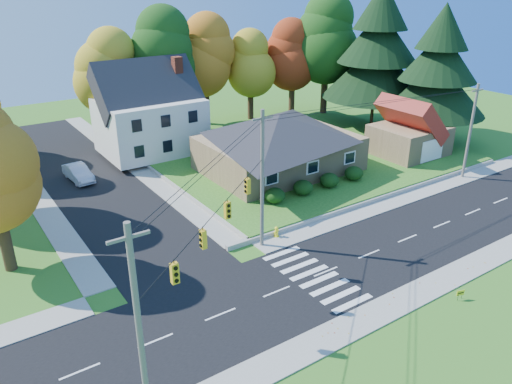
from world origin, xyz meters
TOP-DOWN VIEW (x-y plane):
  - ground at (0.00, 0.00)m, footprint 120.00×120.00m
  - road_main at (0.00, 0.00)m, footprint 90.00×8.00m
  - road_cross at (-8.00, 26.00)m, footprint 8.00×44.00m
  - sidewalk_north at (0.00, 5.00)m, footprint 90.00×2.00m
  - sidewalk_south at (0.00, -5.00)m, footprint 90.00×2.00m
  - lawn at (13.00, 21.00)m, footprint 30.00×30.00m
  - ranch_house at (8.00, 16.00)m, footprint 14.60×10.60m
  - colonial_house at (0.04, 28.00)m, footprint 10.40×8.40m
  - garage at (22.00, 11.99)m, footprint 7.30×6.30m
  - hedge_row at (7.50, 9.80)m, footprint 10.70×1.70m
  - traffic_infrastructure at (-0.15, 1.35)m, footprint 38.10×10.66m
  - tree_lot_0 at (-2.00, 34.00)m, footprint 6.72×6.72m
  - tree_lot_1 at (4.00, 33.00)m, footprint 7.84×7.84m
  - tree_lot_2 at (10.00, 34.00)m, footprint 7.28×7.28m
  - tree_lot_3 at (16.00, 33.00)m, footprint 6.16×6.16m
  - tree_lot_4 at (22.00, 32.00)m, footprint 6.72×6.72m
  - tree_lot_5 at (26.00, 30.00)m, footprint 8.40×8.40m
  - conifer_east_a at (27.00, 22.00)m, footprint 12.80×12.80m
  - conifer_east_b at (28.00, 14.00)m, footprint 11.20×11.20m
  - white_car at (-8.75, 25.10)m, footprint 1.94×4.66m
  - fire_hydrant at (0.10, 5.61)m, footprint 0.51×0.39m
  - yard_sign at (4.60, -6.80)m, footprint 0.50×0.19m

SIDE VIEW (x-z plane):
  - ground at x=0.00m, z-range 0.00..0.00m
  - road_main at x=0.00m, z-range 0.00..0.02m
  - road_cross at x=-8.00m, z-range 0.00..0.02m
  - sidewalk_north at x=0.00m, z-range 0.00..0.08m
  - sidewalk_south at x=0.00m, z-range 0.00..0.08m
  - lawn at x=13.00m, z-range 0.00..0.50m
  - fire_hydrant at x=0.10m, z-range -0.02..0.87m
  - yard_sign at x=4.60m, z-range 0.14..0.79m
  - white_car at x=-8.75m, z-range 0.02..1.52m
  - hedge_row at x=7.50m, z-range 0.50..1.77m
  - garage at x=22.00m, z-range 0.54..5.14m
  - ranch_house at x=8.00m, z-range 0.57..5.97m
  - colonial_house at x=0.04m, z-range -0.22..9.38m
  - traffic_infrastructure at x=-0.15m, z-range 0.15..10.15m
  - tree_lot_3 at x=16.00m, z-range 1.92..13.39m
  - conifer_east_b at x=28.00m, z-range 0.86..15.70m
  - tree_lot_0 at x=-2.00m, z-range 2.05..14.56m
  - tree_lot_4 at x=22.00m, z-range 2.05..14.56m
  - tree_lot_2 at x=10.00m, z-range 2.18..15.74m
  - conifer_east_a at x=27.00m, z-range 0.91..17.87m
  - tree_lot_1 at x=4.00m, z-range 2.31..16.91m
  - tree_lot_5 at x=26.00m, z-range 2.45..18.09m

